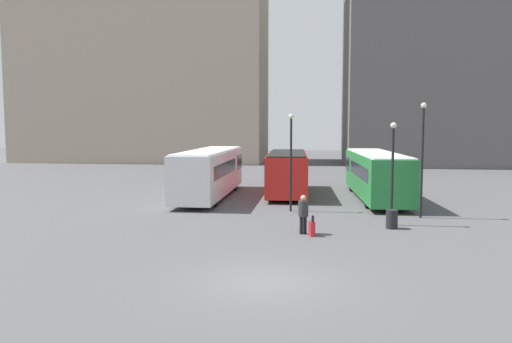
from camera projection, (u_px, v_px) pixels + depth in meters
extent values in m
plane|color=#4C4C4F|center=(264.00, 281.00, 14.92)|extent=(160.00, 160.00, 0.00)
cube|color=tan|center=(142.00, 26.00, 64.56)|extent=(31.70, 11.88, 34.93)
cube|color=#5B5656|center=(441.00, 0.00, 59.97)|extent=(22.38, 17.42, 39.40)
cube|color=silver|center=(210.00, 172.00, 32.22)|extent=(2.52, 11.70, 2.71)
cube|color=black|center=(223.00, 162.00, 36.93)|extent=(2.52, 2.16, 1.03)
cube|color=black|center=(206.00, 168.00, 31.15)|extent=(2.53, 7.49, 0.81)
cube|color=white|center=(210.00, 151.00, 32.09)|extent=(2.33, 11.46, 0.08)
cylinder|color=black|center=(220.00, 183.00, 35.90)|extent=(2.37, 1.04, 1.03)
cylinder|color=black|center=(197.00, 197.00, 28.74)|extent=(2.37, 1.04, 1.03)
cube|color=red|center=(287.00, 172.00, 33.67)|extent=(2.94, 9.51, 2.49)
cube|color=black|center=(288.00, 163.00, 37.47)|extent=(2.66, 1.84, 0.95)
cube|color=black|center=(287.00, 168.00, 32.80)|extent=(2.83, 6.12, 0.75)
cube|color=black|center=(287.00, 153.00, 33.55)|extent=(2.73, 9.31, 0.08)
cylinder|color=black|center=(288.00, 182.00, 36.66)|extent=(2.48, 1.05, 0.95)
cylinder|color=black|center=(287.00, 193.00, 30.87)|extent=(2.48, 1.05, 0.95)
cube|color=#237A38|center=(376.00, 174.00, 31.46)|extent=(3.07, 11.81, 2.57)
cube|color=black|center=(365.00, 163.00, 36.20)|extent=(2.62, 2.27, 0.98)
cube|color=black|center=(379.00, 171.00, 30.39)|extent=(2.88, 7.60, 0.77)
cube|color=white|center=(376.00, 153.00, 31.34)|extent=(2.86, 11.56, 0.08)
cylinder|color=black|center=(367.00, 184.00, 35.16)|extent=(2.42, 1.17, 1.05)
cylinder|color=black|center=(387.00, 199.00, 27.96)|extent=(2.42, 1.17, 1.05)
cylinder|color=black|center=(301.00, 225.00, 21.31)|extent=(0.19, 0.19, 0.76)
cylinder|color=black|center=(305.00, 225.00, 21.34)|extent=(0.19, 0.19, 0.76)
cylinder|color=#2D2D33|center=(303.00, 209.00, 21.26)|extent=(0.54, 0.54, 0.66)
sphere|color=tan|center=(303.00, 198.00, 21.22)|extent=(0.25, 0.25, 0.25)
cube|color=#B7232D|center=(312.00, 229.00, 20.94)|extent=(0.30, 0.41, 0.62)
cube|color=black|center=(313.00, 219.00, 20.77)|extent=(0.11, 0.05, 0.28)
cylinder|color=black|center=(422.00, 163.00, 24.90)|extent=(0.12, 0.12, 5.54)
sphere|color=beige|center=(424.00, 105.00, 24.64)|extent=(0.28, 0.28, 0.28)
cylinder|color=black|center=(291.00, 165.00, 26.81)|extent=(0.12, 0.12, 5.03)
sphere|color=beige|center=(291.00, 116.00, 26.57)|extent=(0.28, 0.28, 0.28)
cylinder|color=black|center=(392.00, 177.00, 23.07)|extent=(0.12, 0.12, 4.55)
sphere|color=beige|center=(394.00, 125.00, 22.86)|extent=(0.28, 0.28, 0.28)
cylinder|color=black|center=(392.00, 219.00, 22.46)|extent=(0.52, 0.52, 0.85)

